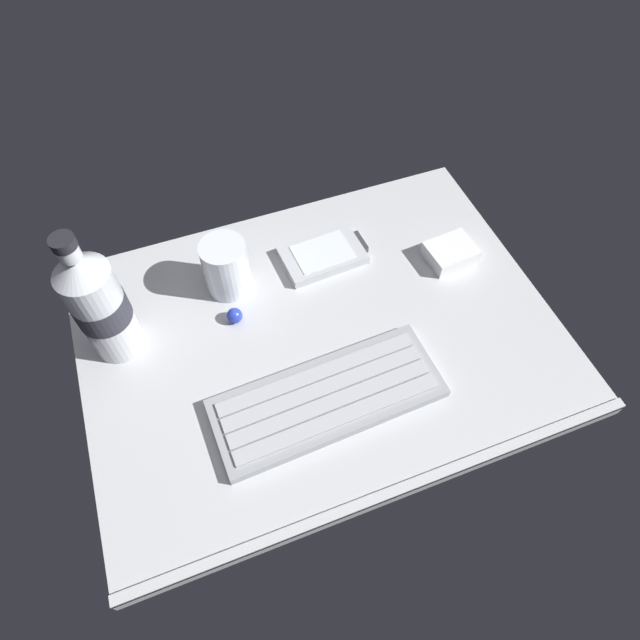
% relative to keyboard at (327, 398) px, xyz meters
% --- Properties ---
extents(ground_plane, '(0.64, 0.48, 0.03)m').
position_rel_keyboard_xyz_m(ground_plane, '(0.03, 0.10, -0.02)').
color(ground_plane, '#B7BABC').
extents(keyboard, '(0.29, 0.12, 0.02)m').
position_rel_keyboard_xyz_m(keyboard, '(0.00, 0.00, 0.00)').
color(keyboard, '#93969B').
rests_on(keyboard, ground_plane).
extents(handheld_device, '(0.13, 0.08, 0.02)m').
position_rel_keyboard_xyz_m(handheld_device, '(0.08, 0.22, -0.00)').
color(handheld_device, '#B7BABF').
rests_on(handheld_device, ground_plane).
extents(juice_cup, '(0.06, 0.06, 0.09)m').
position_rel_keyboard_xyz_m(juice_cup, '(-0.07, 0.22, 0.03)').
color(juice_cup, silver).
rests_on(juice_cup, ground_plane).
extents(water_bottle, '(0.07, 0.07, 0.21)m').
position_rel_keyboard_xyz_m(water_bottle, '(-0.23, 0.18, 0.08)').
color(water_bottle, silver).
rests_on(water_bottle, ground_plane).
extents(charger_block, '(0.07, 0.06, 0.02)m').
position_rel_keyboard_xyz_m(charger_block, '(0.26, 0.16, 0.00)').
color(charger_block, white).
rests_on(charger_block, ground_plane).
extents(trackball_mouse, '(0.02, 0.02, 0.02)m').
position_rel_keyboard_xyz_m(trackball_mouse, '(-0.08, 0.16, 0.00)').
color(trackball_mouse, '#2338B2').
rests_on(trackball_mouse, ground_plane).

